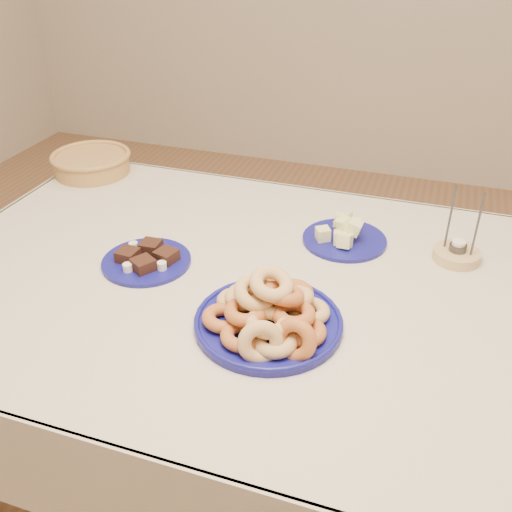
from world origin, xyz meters
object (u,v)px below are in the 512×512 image
at_px(brownie_plate, 147,259).
at_px(wicker_basket, 92,162).
at_px(dining_table, 262,316).
at_px(candle_holder, 457,253).
at_px(donut_platter, 269,315).
at_px(melon_plate, 344,234).

relative_size(brownie_plate, wicker_basket, 0.91).
xyz_separation_m(dining_table, candle_holder, (0.44, 0.25, 0.12)).
bearing_deg(dining_table, wicker_basket, 149.84).
bearing_deg(dining_table, donut_platter, -67.49).
height_order(wicker_basket, candle_holder, candle_holder).
height_order(donut_platter, wicker_basket, donut_platter).
bearing_deg(wicker_basket, candle_holder, -8.84).
height_order(melon_plate, candle_holder, candle_holder).
height_order(brownie_plate, wicker_basket, wicker_basket).
bearing_deg(melon_plate, dining_table, -120.05).
relative_size(dining_table, melon_plate, 6.03).
relative_size(brownie_plate, candle_holder, 1.41).
bearing_deg(donut_platter, dining_table, 112.51).
height_order(dining_table, donut_platter, donut_platter).
bearing_deg(melon_plate, candle_holder, -0.82).
distance_m(dining_table, wicker_basket, 0.88).
bearing_deg(donut_platter, melon_plate, 79.53).
bearing_deg(wicker_basket, dining_table, -30.16).
xyz_separation_m(dining_table, brownie_plate, (-0.30, -0.02, 0.12)).
relative_size(dining_table, donut_platter, 4.25).
bearing_deg(wicker_basket, donut_platter, -36.37).
bearing_deg(candle_holder, wicker_basket, 171.16).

